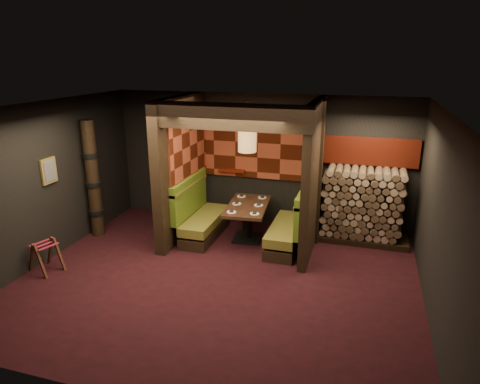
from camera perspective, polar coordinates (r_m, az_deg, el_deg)
name	(u,v)px	position (r m, az deg, el deg)	size (l,w,h in m)	color
floor	(218,280)	(7.33, -2.99, -11.68)	(6.50, 5.50, 0.02)	black
ceiling	(215,107)	(6.43, -3.40, 11.20)	(6.50, 5.50, 0.02)	black
wall_back	(259,160)	(9.29, 2.60, 4.25)	(6.50, 0.02, 2.85)	black
wall_front	(122,285)	(4.47, -15.50, -11.92)	(6.50, 0.02, 2.85)	black
wall_left	(44,183)	(8.39, -24.62, 1.15)	(0.02, 5.50, 2.85)	black
wall_right	(441,222)	(6.47, 25.19, -3.58)	(0.02, 5.50, 2.85)	black
partition_left	(181,168)	(8.71, -7.88, 3.18)	(0.20, 2.20, 2.85)	black
partition_right	(313,178)	(8.05, 9.73, 1.88)	(0.15, 2.10, 2.85)	black
header_beam	(228,117)	(7.12, -1.61, 9.99)	(2.85, 0.18, 0.44)	black
tapa_back_panel	(258,143)	(9.16, 2.41, 6.59)	(2.40, 0.06, 1.55)	#9F3E26
tapa_side_panel	(189,146)	(8.72, -6.80, 6.11)	(0.04, 1.85, 1.45)	#9F3E26
lacquer_shelf	(232,170)	(9.41, -1.13, 2.90)	(0.60, 0.12, 0.07)	#61160A
booth_bench_left	(200,218)	(8.87, -5.31, -3.41)	(0.68, 1.60, 1.14)	black
booth_bench_right	(291,228)	(8.39, 6.82, -4.75)	(0.68, 1.60, 1.14)	black
dining_table	(248,216)	(8.61, 1.01, -3.18)	(0.90, 1.48, 0.75)	black
place_settings	(248,204)	(8.53, 1.02, -1.64)	(0.71, 1.19, 0.03)	white
pendant_lamp	(247,140)	(8.14, 0.98, 6.95)	(0.35, 0.35, 1.01)	#A2713B
framed_picture	(49,171)	(8.39, -24.12, 2.59)	(0.05, 0.36, 0.46)	olive
luggage_rack	(45,255)	(8.20, -24.52, -7.62)	(0.65, 0.54, 0.60)	#3F1E12
totem_column	(93,180)	(9.15, -19.00, 1.53)	(0.31, 0.31, 2.40)	black
firewood_stack	(366,206)	(8.82, 16.41, -1.79)	(1.73, 0.70, 1.50)	black
mosaic_header	(371,151)	(8.87, 17.03, 5.19)	(1.83, 0.10, 0.56)	maroon
bay_front_post	(320,175)	(8.29, 10.58, 2.30)	(0.08, 0.08, 2.85)	black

